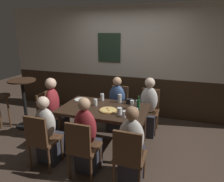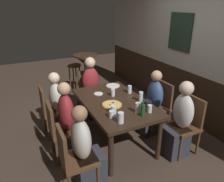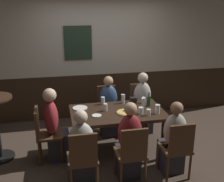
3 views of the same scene
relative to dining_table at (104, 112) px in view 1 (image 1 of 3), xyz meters
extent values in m
plane|color=#423328|center=(0.00, 0.00, -0.65)|extent=(12.00, 12.00, 0.00)
cube|color=#332316|center=(0.00, 1.65, -0.18)|extent=(6.40, 0.10, 0.95)
cube|color=beige|center=(0.00, 1.65, 1.12)|extent=(6.40, 0.10, 1.65)
cube|color=#233828|center=(-0.46, 1.58, 0.98)|extent=(0.56, 0.03, 0.68)
cube|color=black|center=(0.00, 0.00, 0.06)|extent=(1.51, 0.92, 0.05)
cylinder|color=black|center=(-0.66, -0.38, -0.31)|extent=(0.07, 0.07, 0.69)
cylinder|color=black|center=(0.66, -0.38, -0.31)|extent=(0.07, 0.07, 0.69)
cylinder|color=black|center=(-0.66, 0.38, -0.31)|extent=(0.07, 0.07, 0.69)
cylinder|color=black|center=(0.66, 0.38, -0.31)|extent=(0.07, 0.07, 0.69)
cube|color=#513521|center=(0.00, 0.80, -0.22)|extent=(0.40, 0.40, 0.04)
cube|color=#513521|center=(0.00, 0.98, 0.01)|extent=(0.36, 0.04, 0.43)
cylinder|color=#513521|center=(0.17, 0.63, -0.45)|extent=(0.04, 0.04, 0.41)
cylinder|color=#513521|center=(-0.17, 0.63, -0.45)|extent=(0.04, 0.04, 0.41)
cylinder|color=#513521|center=(0.17, 0.97, -0.45)|extent=(0.04, 0.04, 0.41)
cylinder|color=#513521|center=(-0.17, 0.97, -0.45)|extent=(0.04, 0.04, 0.41)
cube|color=#513521|center=(-1.10, 0.00, -0.22)|extent=(0.40, 0.40, 0.04)
cube|color=#513521|center=(-1.28, 0.00, 0.01)|extent=(0.04, 0.36, 0.43)
cylinder|color=#513521|center=(-0.93, 0.17, -0.45)|extent=(0.04, 0.04, 0.41)
cylinder|color=#513521|center=(-0.93, -0.17, -0.45)|extent=(0.04, 0.04, 0.41)
cylinder|color=#513521|center=(-1.27, 0.17, -0.45)|extent=(0.04, 0.04, 0.41)
cylinder|color=#513521|center=(-1.27, -0.17, -0.45)|extent=(0.04, 0.04, 0.41)
cube|color=#513521|center=(0.67, -0.80, -0.22)|extent=(0.40, 0.40, 0.04)
cube|color=#513521|center=(0.67, -0.98, 0.01)|extent=(0.36, 0.04, 0.43)
cylinder|color=#513521|center=(0.50, -0.63, -0.45)|extent=(0.04, 0.04, 0.41)
cylinder|color=#513521|center=(0.84, -0.63, -0.45)|extent=(0.04, 0.04, 0.41)
cylinder|color=#513521|center=(0.50, -0.97, -0.45)|extent=(0.04, 0.04, 0.41)
cylinder|color=#513521|center=(0.84, -0.97, -0.45)|extent=(0.04, 0.04, 0.41)
cube|color=#513521|center=(0.00, -0.80, -0.22)|extent=(0.40, 0.40, 0.04)
cube|color=#513521|center=(0.00, -0.98, 0.01)|extent=(0.36, 0.04, 0.43)
cylinder|color=#513521|center=(-0.17, -0.63, -0.45)|extent=(0.04, 0.04, 0.41)
cylinder|color=#513521|center=(0.17, -0.63, -0.45)|extent=(0.04, 0.04, 0.41)
cylinder|color=#513521|center=(-0.17, -0.97, -0.45)|extent=(0.04, 0.04, 0.41)
cylinder|color=#513521|center=(0.17, -0.97, -0.45)|extent=(0.04, 0.04, 0.41)
cube|color=#513521|center=(0.67, 0.80, -0.22)|extent=(0.40, 0.40, 0.04)
cube|color=#513521|center=(0.67, 0.98, 0.01)|extent=(0.36, 0.04, 0.43)
cylinder|color=#513521|center=(0.84, 0.63, -0.45)|extent=(0.04, 0.04, 0.41)
cylinder|color=#513521|center=(0.50, 0.63, -0.45)|extent=(0.04, 0.04, 0.41)
cylinder|color=#513521|center=(0.84, 0.97, -0.45)|extent=(0.04, 0.04, 0.41)
cylinder|color=#513521|center=(0.50, 0.97, -0.45)|extent=(0.04, 0.04, 0.41)
cube|color=#513521|center=(-0.67, -0.80, -0.22)|extent=(0.40, 0.40, 0.04)
cube|color=#513521|center=(-0.67, -0.98, 0.01)|extent=(0.36, 0.04, 0.43)
cylinder|color=#513521|center=(-0.84, -0.63, -0.45)|extent=(0.04, 0.04, 0.41)
cylinder|color=#513521|center=(-0.50, -0.63, -0.45)|extent=(0.04, 0.04, 0.41)
cylinder|color=#513521|center=(-0.84, -0.97, -0.45)|extent=(0.04, 0.04, 0.41)
cylinder|color=#513521|center=(-0.50, -0.97, -0.45)|extent=(0.04, 0.04, 0.41)
cube|color=#2D2D38|center=(0.00, 0.67, -0.43)|extent=(0.32, 0.34, 0.45)
ellipsoid|color=#334C7A|center=(0.00, 0.76, 0.05)|extent=(0.34, 0.22, 0.50)
sphere|color=tan|center=(0.00, 0.76, 0.38)|extent=(0.18, 0.18, 0.18)
cube|color=#2D2D38|center=(-0.97, 0.00, -0.43)|extent=(0.34, 0.32, 0.45)
ellipsoid|color=maroon|center=(-1.06, 0.00, 0.07)|extent=(0.22, 0.34, 0.55)
sphere|color=#DBB293|center=(-1.06, 0.00, 0.44)|extent=(0.21, 0.21, 0.21)
cube|color=#2D2D38|center=(0.67, -0.67, -0.43)|extent=(0.32, 0.34, 0.45)
ellipsoid|color=beige|center=(0.67, -0.76, 0.05)|extent=(0.34, 0.22, 0.50)
sphere|color=#936B4C|center=(0.67, -0.76, 0.38)|extent=(0.18, 0.18, 0.18)
cube|color=#2D2D38|center=(0.00, -0.67, -0.43)|extent=(0.32, 0.34, 0.45)
ellipsoid|color=maroon|center=(0.00, -0.76, 0.07)|extent=(0.34, 0.22, 0.55)
sphere|color=tan|center=(0.00, -0.76, 0.42)|extent=(0.18, 0.18, 0.18)
cube|color=#2D2D38|center=(0.67, 0.67, -0.43)|extent=(0.32, 0.34, 0.45)
ellipsoid|color=silver|center=(0.67, 0.76, 0.06)|extent=(0.34, 0.22, 0.52)
sphere|color=beige|center=(0.67, 0.76, 0.41)|extent=(0.20, 0.20, 0.20)
cube|color=#2D2D38|center=(-0.67, -0.67, -0.43)|extent=(0.32, 0.34, 0.45)
ellipsoid|color=beige|center=(-0.67, -0.76, 0.04)|extent=(0.34, 0.22, 0.49)
sphere|color=beige|center=(-0.67, -0.76, 0.37)|extent=(0.18, 0.18, 0.18)
cylinder|color=tan|center=(0.11, -0.10, 0.09)|extent=(0.29, 0.29, 0.02)
cylinder|color=#DBB760|center=(0.11, -0.10, 0.11)|extent=(0.26, 0.26, 0.01)
cylinder|color=maroon|center=(0.13, -0.14, 0.11)|extent=(0.03, 0.03, 0.00)
cylinder|color=maroon|center=(0.09, -0.08, 0.11)|extent=(0.03, 0.03, 0.00)
cylinder|color=maroon|center=(0.08, -0.06, 0.11)|extent=(0.03, 0.03, 0.00)
cylinder|color=silver|center=(0.18, 0.35, 0.16)|extent=(0.06, 0.06, 0.16)
cylinder|color=gold|center=(0.18, 0.35, 0.14)|extent=(0.06, 0.06, 0.11)
cylinder|color=silver|center=(-0.19, 0.06, 0.15)|extent=(0.06, 0.06, 0.12)
cylinder|color=gold|center=(-0.19, 0.06, 0.11)|extent=(0.06, 0.06, 0.05)
cylinder|color=silver|center=(-0.18, 0.36, 0.15)|extent=(0.07, 0.07, 0.13)
cylinder|color=silver|center=(-0.18, 0.36, 0.14)|extent=(0.06, 0.06, 0.10)
cylinder|color=silver|center=(0.53, 0.27, 0.14)|extent=(0.06, 0.06, 0.11)
cylinder|color=#B26623|center=(0.53, 0.27, 0.13)|extent=(0.05, 0.05, 0.09)
cylinder|color=silver|center=(0.34, -0.19, 0.14)|extent=(0.08, 0.08, 0.11)
cylinder|color=#B26623|center=(0.34, -0.19, 0.12)|extent=(0.07, 0.07, 0.07)
cylinder|color=silver|center=(0.60, -0.22, 0.16)|extent=(0.08, 0.08, 0.15)
cylinder|color=gold|center=(0.60, -0.22, 0.11)|extent=(0.07, 0.07, 0.05)
cylinder|color=silver|center=(0.47, 0.11, 0.16)|extent=(0.07, 0.07, 0.15)
cylinder|color=#B26623|center=(0.47, 0.11, 0.12)|extent=(0.06, 0.06, 0.07)
cylinder|color=silver|center=(0.44, -0.26, 0.14)|extent=(0.07, 0.07, 0.10)
cylinder|color=#B26623|center=(0.44, -0.26, 0.12)|extent=(0.06, 0.06, 0.07)
cylinder|color=#194723|center=(0.57, 0.13, 0.17)|extent=(0.06, 0.06, 0.17)
cylinder|color=#194723|center=(0.57, 0.13, 0.29)|extent=(0.03, 0.03, 0.07)
cylinder|color=white|center=(-0.58, 0.25, 0.09)|extent=(0.25, 0.25, 0.01)
cylinder|color=white|center=(-0.36, -0.12, 0.09)|extent=(0.15, 0.15, 0.01)
cube|color=black|center=(0.36, 0.34, 0.13)|extent=(0.11, 0.09, 0.09)
cylinder|color=black|center=(-1.90, 0.20, -0.64)|extent=(0.44, 0.44, 0.03)
cylinder|color=black|center=(-1.90, 0.20, -0.13)|extent=(0.07, 0.07, 0.99)
cylinder|color=#382316|center=(-1.90, 0.20, 0.38)|extent=(0.56, 0.56, 0.03)
cylinder|color=#513521|center=(-2.35, 0.05, 0.05)|extent=(0.34, 0.34, 0.04)
cylinder|color=#513521|center=(-2.22, 0.05, -0.31)|extent=(0.03, 0.03, 0.68)
cylinder|color=#513521|center=(-2.35, 0.18, -0.31)|extent=(0.03, 0.03, 0.68)
camera|label=1|loc=(1.17, -3.07, 1.38)|focal=32.35mm
camera|label=2|loc=(2.63, -1.32, 1.48)|focal=33.95mm
camera|label=3|loc=(-0.95, -4.07, 1.80)|focal=44.53mm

